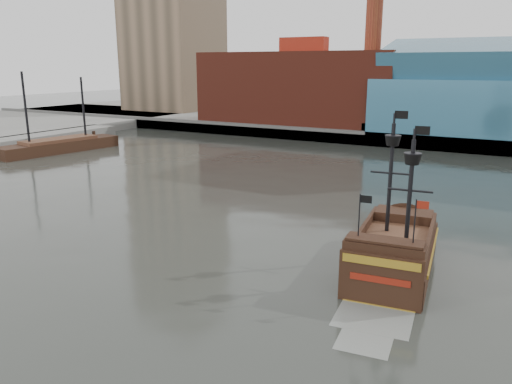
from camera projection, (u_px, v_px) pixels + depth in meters
The scene contains 7 objects.
ground at pixel (178, 266), 36.82m from camera, with size 400.00×400.00×0.00m, color #262924.
promenade_far at pixel (425, 125), 114.50m from camera, with size 220.00×60.00×2.00m, color slate.
seawall at pixel (393, 140), 89.44m from camera, with size 220.00×1.00×2.60m, color #4C4C49.
pier at pixel (22, 142), 89.26m from camera, with size 6.00×40.00×2.00m, color slate.
skyline at pixel (454, 13), 99.92m from camera, with size 149.00×45.00×62.00m.
pirate_ship at pixel (393, 255), 36.00m from camera, with size 6.54×16.62×12.12m.
docked_vessel at pixel (60, 147), 84.92m from camera, with size 7.93×21.18×14.07m.
Camera 1 is at (21.72, -27.19, 14.45)m, focal length 35.00 mm.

